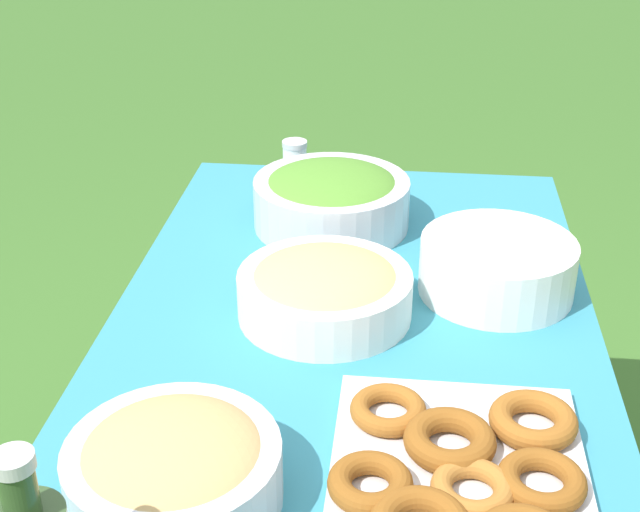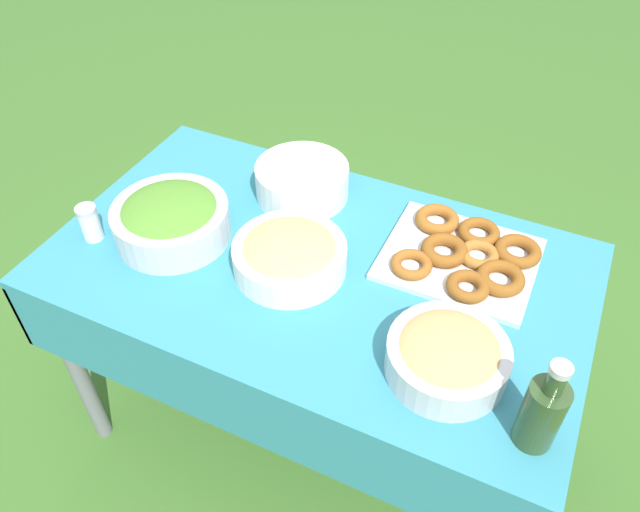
{
  "view_description": "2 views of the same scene",
  "coord_description": "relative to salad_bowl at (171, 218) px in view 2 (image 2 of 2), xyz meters",
  "views": [
    {
      "loc": [
        -1.19,
        -0.08,
        1.51
      ],
      "look_at": [
        0.06,
        0.06,
        0.84
      ],
      "focal_mm": 50.0,
      "sensor_mm": 36.0,
      "label": 1
    },
    {
      "loc": [
        -0.5,
        1.02,
        1.85
      ],
      "look_at": [
        -0.03,
        0.04,
        0.81
      ],
      "focal_mm": 35.0,
      "sensor_mm": 36.0,
      "label": 2
    }
  ],
  "objects": [
    {
      "name": "ground_plane",
      "position": [
        -0.39,
        -0.07,
        -0.8
      ],
      "size": [
        14.0,
        14.0,
        0.0
      ],
      "primitive_type": "plane",
      "color": "#3D6B28"
    },
    {
      "name": "picnic_table",
      "position": [
        -0.39,
        -0.07,
        -0.16
      ],
      "size": [
        1.36,
        0.79,
        0.74
      ],
      "color": "teal",
      "rests_on": "ground_plane"
    },
    {
      "name": "salad_bowl",
      "position": [
        0.0,
        0.0,
        0.0
      ],
      "size": [
        0.3,
        0.3,
        0.12
      ],
      "color": "silver",
      "rests_on": "picnic_table"
    },
    {
      "name": "pasta_bowl",
      "position": [
        -0.34,
        -0.02,
        -0.01
      ],
      "size": [
        0.28,
        0.28,
        0.1
      ],
      "color": "white",
      "rests_on": "picnic_table"
    },
    {
      "name": "donut_platter",
      "position": [
        -0.72,
        -0.23,
        -0.04
      ],
      "size": [
        0.39,
        0.33,
        0.05
      ],
      "color": "silver",
      "rests_on": "picnic_table"
    },
    {
      "name": "plate_stack",
      "position": [
        -0.23,
        -0.3,
        -0.01
      ],
      "size": [
        0.26,
        0.26,
        0.1
      ],
      "color": "white",
      "rests_on": "picnic_table"
    },
    {
      "name": "olive_oil_bottle",
      "position": [
        -0.98,
        0.2,
        0.03
      ],
      "size": [
        0.08,
        0.08,
        0.23
      ],
      "color": "#2D4723",
      "rests_on": "picnic_table"
    },
    {
      "name": "bread_bowl",
      "position": [
        -0.78,
        0.11,
        -0.01
      ],
      "size": [
        0.26,
        0.26,
        0.1
      ],
      "color": "silver",
      "rests_on": "picnic_table"
    },
    {
      "name": "salt_shaker",
      "position": [
        0.19,
        0.1,
        -0.01
      ],
      "size": [
        0.05,
        0.05,
        0.1
      ],
      "color": "white",
      "rests_on": "picnic_table"
    }
  ]
}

